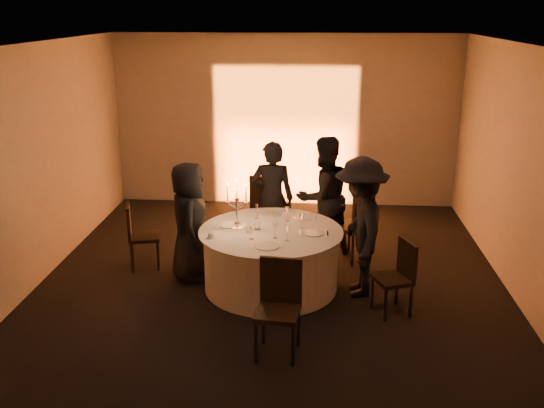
# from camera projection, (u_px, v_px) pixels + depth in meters

# --- Properties ---
(floor) EXTENTS (7.00, 7.00, 0.00)m
(floor) POSITION_uv_depth(u_px,v_px,m) (271.00, 287.00, 7.76)
(floor) COLOR black
(floor) RESTS_ON ground
(ceiling) EXTENTS (7.00, 7.00, 0.00)m
(ceiling) POSITION_uv_depth(u_px,v_px,m) (271.00, 45.00, 6.83)
(ceiling) COLOR silver
(ceiling) RESTS_ON wall_back
(wall_back) EXTENTS (7.00, 0.00, 7.00)m
(wall_back) POSITION_uv_depth(u_px,v_px,m) (286.00, 121.00, 10.61)
(wall_back) COLOR #A8A19C
(wall_back) RESTS_ON floor
(wall_front) EXTENTS (7.00, 0.00, 7.00)m
(wall_front) POSITION_uv_depth(u_px,v_px,m) (231.00, 313.00, 3.97)
(wall_front) COLOR #A8A19C
(wall_front) RESTS_ON floor
(wall_left) EXTENTS (0.00, 7.00, 7.00)m
(wall_left) POSITION_uv_depth(u_px,v_px,m) (30.00, 169.00, 7.50)
(wall_left) COLOR #A8A19C
(wall_left) RESTS_ON floor
(wall_right) EXTENTS (0.00, 7.00, 7.00)m
(wall_right) POSITION_uv_depth(u_px,v_px,m) (526.00, 179.00, 7.09)
(wall_right) COLOR #A8A19C
(wall_right) RESTS_ON floor
(uplighter_fixture) EXTENTS (0.25, 0.12, 0.10)m
(uplighter_fixture) POSITION_uv_depth(u_px,v_px,m) (284.00, 205.00, 10.78)
(uplighter_fixture) COLOR black
(uplighter_fixture) RESTS_ON floor
(banquet_table) EXTENTS (1.80, 1.80, 0.77)m
(banquet_table) POSITION_uv_depth(u_px,v_px,m) (271.00, 259.00, 7.64)
(banquet_table) COLOR black
(banquet_table) RESTS_ON floor
(chair_left) EXTENTS (0.50, 0.50, 0.92)m
(chair_left) POSITION_uv_depth(u_px,v_px,m) (138.00, 232.00, 8.19)
(chair_left) COLOR black
(chair_left) RESTS_ON floor
(chair_back_left) EXTENTS (0.50, 0.50, 1.04)m
(chair_back_left) POSITION_uv_depth(u_px,v_px,m) (266.00, 203.00, 9.17)
(chair_back_left) COLOR black
(chair_back_left) RESTS_ON floor
(chair_back_right) EXTENTS (0.62, 0.62, 1.00)m
(chair_back_right) POSITION_uv_depth(u_px,v_px,m) (356.00, 223.00, 8.39)
(chair_back_right) COLOR black
(chair_back_right) RESTS_ON floor
(chair_right) EXTENTS (0.50, 0.50, 0.87)m
(chair_right) POSITION_uv_depth(u_px,v_px,m) (398.00, 273.00, 6.98)
(chair_right) COLOR black
(chair_right) RESTS_ON floor
(chair_front) EXTENTS (0.48, 0.48, 1.00)m
(chair_front) POSITION_uv_depth(u_px,v_px,m) (279.00, 301.00, 6.16)
(chair_front) COLOR black
(chair_front) RESTS_ON floor
(guest_left) EXTENTS (0.65, 0.85, 1.56)m
(guest_left) POSITION_uv_depth(u_px,v_px,m) (189.00, 221.00, 7.81)
(guest_left) COLOR black
(guest_left) RESTS_ON floor
(guest_back_left) EXTENTS (0.63, 0.43, 1.66)m
(guest_back_left) POSITION_uv_depth(u_px,v_px,m) (272.00, 198.00, 8.58)
(guest_back_left) COLOR black
(guest_back_left) RESTS_ON floor
(guest_back_right) EXTENTS (1.06, 0.99, 1.73)m
(guest_back_right) POSITION_uv_depth(u_px,v_px,m) (323.00, 197.00, 8.51)
(guest_back_right) COLOR black
(guest_back_right) RESTS_ON floor
(guest_right) EXTENTS (0.73, 1.17, 1.74)m
(guest_right) POSITION_uv_depth(u_px,v_px,m) (360.00, 227.00, 7.33)
(guest_right) COLOR black
(guest_right) RESTS_ON floor
(plate_left) EXTENTS (0.36, 0.26, 0.01)m
(plate_left) POSITION_uv_depth(u_px,v_px,m) (230.00, 225.00, 7.67)
(plate_left) COLOR white
(plate_left) RESTS_ON banquet_table
(plate_back_left) EXTENTS (0.36, 0.27, 0.08)m
(plate_back_left) POSITION_uv_depth(u_px,v_px,m) (271.00, 213.00, 8.08)
(plate_back_left) COLOR white
(plate_back_left) RESTS_ON banquet_table
(plate_back_right) EXTENTS (0.35, 0.27, 0.01)m
(plate_back_right) POSITION_uv_depth(u_px,v_px,m) (302.00, 217.00, 7.97)
(plate_back_right) COLOR white
(plate_back_right) RESTS_ON banquet_table
(plate_right) EXTENTS (0.36, 0.25, 0.01)m
(plate_right) POSITION_uv_depth(u_px,v_px,m) (314.00, 233.00, 7.41)
(plate_right) COLOR white
(plate_right) RESTS_ON banquet_table
(plate_front) EXTENTS (0.36, 0.29, 0.01)m
(plate_front) POSITION_uv_depth(u_px,v_px,m) (267.00, 246.00, 7.00)
(plate_front) COLOR white
(plate_front) RESTS_ON banquet_table
(coffee_cup) EXTENTS (0.11, 0.11, 0.07)m
(coffee_cup) POSITION_uv_depth(u_px,v_px,m) (211.00, 236.00, 7.27)
(coffee_cup) COLOR white
(coffee_cup) RESTS_ON banquet_table
(candelabra) EXTENTS (0.28, 0.13, 0.66)m
(candelabra) POSITION_uv_depth(u_px,v_px,m) (237.00, 212.00, 7.48)
(candelabra) COLOR silver
(candelabra) RESTS_ON banquet_table
(wine_glass_a) EXTENTS (0.07, 0.07, 0.19)m
(wine_glass_a) POSITION_uv_depth(u_px,v_px,m) (302.00, 217.00, 7.57)
(wine_glass_a) COLOR silver
(wine_glass_a) RESTS_ON banquet_table
(wine_glass_b) EXTENTS (0.07, 0.07, 0.19)m
(wine_glass_b) POSITION_uv_depth(u_px,v_px,m) (251.00, 228.00, 7.19)
(wine_glass_b) COLOR silver
(wine_glass_b) RESTS_ON banquet_table
(wine_glass_c) EXTENTS (0.07, 0.07, 0.19)m
(wine_glass_c) POSITION_uv_depth(u_px,v_px,m) (257.00, 208.00, 7.91)
(wine_glass_c) COLOR silver
(wine_glass_c) RESTS_ON banquet_table
(wine_glass_d) EXTENTS (0.07, 0.07, 0.19)m
(wine_glass_d) POSITION_uv_depth(u_px,v_px,m) (288.00, 230.00, 7.15)
(wine_glass_d) COLOR silver
(wine_glass_d) RESTS_ON banquet_table
(wine_glass_e) EXTENTS (0.07, 0.07, 0.19)m
(wine_glass_e) POSITION_uv_depth(u_px,v_px,m) (275.00, 227.00, 7.23)
(wine_glass_e) COLOR silver
(wine_glass_e) RESTS_ON banquet_table
(wine_glass_f) EXTENTS (0.07, 0.07, 0.19)m
(wine_glass_f) POSITION_uv_depth(u_px,v_px,m) (287.00, 211.00, 7.80)
(wine_glass_f) COLOR silver
(wine_glass_f) RESTS_ON banquet_table
(tumbler_a) EXTENTS (0.07, 0.07, 0.09)m
(tumbler_a) POSITION_uv_depth(u_px,v_px,m) (248.00, 229.00, 7.42)
(tumbler_a) COLOR silver
(tumbler_a) RESTS_ON banquet_table
(tumbler_b) EXTENTS (0.07, 0.07, 0.09)m
(tumbler_b) POSITION_uv_depth(u_px,v_px,m) (258.00, 226.00, 7.54)
(tumbler_b) COLOR silver
(tumbler_b) RESTS_ON banquet_table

